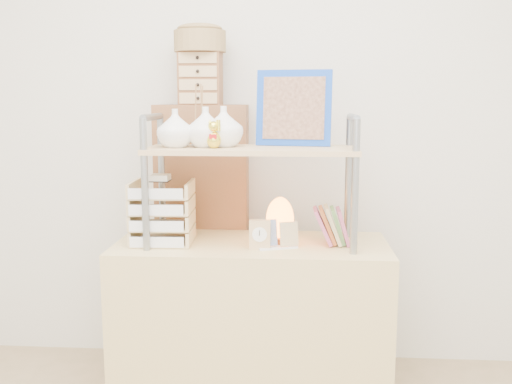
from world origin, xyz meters
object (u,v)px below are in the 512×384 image
at_px(letter_tray, 162,216).
at_px(salt_lamp, 280,219).
at_px(cabinet, 204,238).
at_px(desk, 252,324).

bearing_deg(letter_tray, salt_lamp, 6.30).
height_order(letter_tray, salt_lamp, letter_tray).
height_order(cabinet, letter_tray, cabinet).
xyz_separation_m(cabinet, salt_lamp, (0.40, -0.34, 0.18)).
relative_size(cabinet, salt_lamp, 6.67).
relative_size(cabinet, letter_tray, 4.42).
distance_m(desk, cabinet, 0.55).
xyz_separation_m(desk, cabinet, (-0.27, 0.37, 0.30)).
height_order(cabinet, salt_lamp, cabinet).
relative_size(desk, letter_tray, 3.93).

